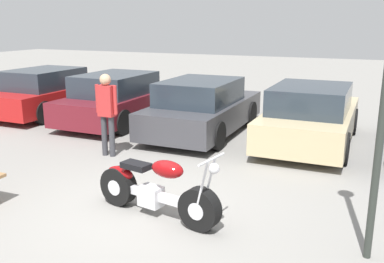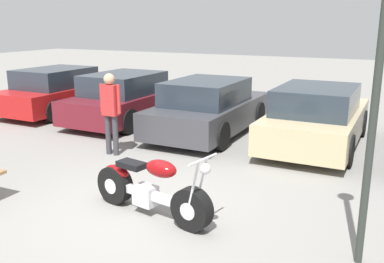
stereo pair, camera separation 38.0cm
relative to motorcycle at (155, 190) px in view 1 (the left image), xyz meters
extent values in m
plane|color=gray|center=(-0.28, 0.05, -0.40)|extent=(60.00, 60.00, 0.00)
cylinder|color=black|center=(0.77, -0.15, -0.10)|extent=(0.63, 0.31, 0.61)
cylinder|color=silver|center=(0.77, -0.15, -0.10)|extent=(0.28, 0.26, 0.24)
cylinder|color=black|center=(-0.72, 0.13, -0.10)|extent=(0.63, 0.31, 0.61)
cylinder|color=silver|center=(-0.72, 0.13, -0.10)|extent=(0.28, 0.26, 0.24)
cube|color=silver|center=(0.03, -0.01, -0.08)|extent=(1.16, 0.32, 0.12)
cube|color=silver|center=(-0.07, 0.01, -0.11)|extent=(0.38, 0.30, 0.30)
ellipsoid|color=maroon|center=(0.24, -0.05, 0.37)|extent=(0.56, 0.38, 0.25)
cube|color=black|center=(-0.34, 0.06, 0.31)|extent=(0.48, 0.32, 0.09)
ellipsoid|color=maroon|center=(-0.67, 0.12, 0.13)|extent=(0.51, 0.28, 0.20)
cylinder|color=silver|center=(0.85, -0.25, 0.28)|extent=(0.22, 0.07, 0.76)
cylinder|color=silver|center=(0.88, -0.07, 0.28)|extent=(0.22, 0.07, 0.76)
cylinder|color=silver|center=(0.95, -0.18, 0.65)|extent=(0.14, 0.62, 0.03)
sphere|color=silver|center=(0.99, -0.18, 0.53)|extent=(0.15, 0.15, 0.15)
cylinder|color=silver|center=(-0.26, 0.19, -0.20)|extent=(1.15, 0.29, 0.08)
cube|color=red|center=(-6.52, 5.19, 0.11)|extent=(1.84, 4.23, 0.64)
cube|color=#28333D|center=(-6.52, 4.94, 0.71)|extent=(1.62, 2.20, 0.57)
cylinder|color=black|center=(-7.38, 6.50, -0.07)|extent=(0.20, 0.66, 0.66)
cylinder|color=black|center=(-5.66, 6.50, -0.07)|extent=(0.20, 0.66, 0.66)
cylinder|color=black|center=(-5.66, 3.88, -0.07)|extent=(0.20, 0.66, 0.66)
cube|color=maroon|center=(-3.85, 5.07, 0.11)|extent=(1.84, 4.23, 0.64)
cube|color=#28333D|center=(-3.85, 4.82, 0.71)|extent=(1.62, 2.20, 0.57)
cylinder|color=black|center=(-4.71, 6.38, -0.07)|extent=(0.20, 0.66, 0.66)
cylinder|color=black|center=(-2.99, 6.38, -0.07)|extent=(0.20, 0.66, 0.66)
cylinder|color=black|center=(-4.71, 3.76, -0.07)|extent=(0.20, 0.66, 0.66)
cylinder|color=black|center=(-2.99, 3.76, -0.07)|extent=(0.20, 0.66, 0.66)
cube|color=#3D3D42|center=(-1.19, 4.81, 0.11)|extent=(1.84, 4.23, 0.64)
cube|color=#28333D|center=(-1.19, 4.56, 0.71)|extent=(1.62, 2.20, 0.57)
cylinder|color=black|center=(-2.05, 6.12, -0.07)|extent=(0.20, 0.66, 0.66)
cylinder|color=black|center=(-0.33, 6.12, -0.07)|extent=(0.20, 0.66, 0.66)
cylinder|color=black|center=(-2.05, 3.50, -0.07)|extent=(0.20, 0.66, 0.66)
cylinder|color=black|center=(-0.33, 3.50, -0.07)|extent=(0.20, 0.66, 0.66)
cube|color=#C6B284|center=(1.47, 4.92, 0.11)|extent=(1.84, 4.23, 0.64)
cube|color=#28333D|center=(1.47, 4.66, 0.71)|extent=(1.62, 2.20, 0.57)
cylinder|color=black|center=(0.61, 6.23, -0.07)|extent=(0.20, 0.66, 0.66)
cylinder|color=black|center=(2.33, 6.23, -0.07)|extent=(0.20, 0.66, 0.66)
cylinder|color=black|center=(0.61, 3.61, -0.07)|extent=(0.20, 0.66, 0.66)
cylinder|color=black|center=(2.33, 3.61, -0.07)|extent=(0.20, 0.66, 0.66)
cylinder|color=#2D332D|center=(2.93, 0.01, 1.33)|extent=(0.09, 0.09, 3.46)
cylinder|color=#38383D|center=(-2.41, 2.18, 0.03)|extent=(0.12, 0.12, 0.87)
cylinder|color=#38383D|center=(-2.22, 2.18, 0.03)|extent=(0.12, 0.12, 0.87)
cube|color=red|center=(-2.31, 2.18, 0.79)|extent=(0.34, 0.20, 0.65)
cylinder|color=red|center=(-2.53, 2.18, 0.83)|extent=(0.08, 0.08, 0.60)
cylinder|color=red|center=(-2.09, 2.18, 0.83)|extent=(0.08, 0.08, 0.60)
sphere|color=tan|center=(-2.31, 2.18, 1.24)|extent=(0.24, 0.24, 0.24)
camera|label=1|loc=(2.85, -5.13, 2.39)|focal=40.00mm
camera|label=2|loc=(3.19, -4.97, 2.39)|focal=40.00mm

